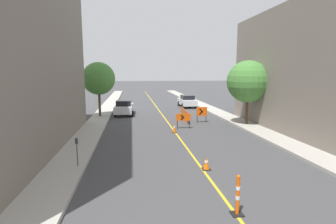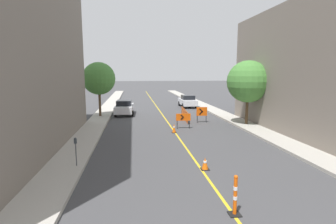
% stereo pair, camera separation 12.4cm
% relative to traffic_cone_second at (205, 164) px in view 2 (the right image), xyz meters
% --- Properties ---
extents(lane_stripe, '(0.12, 64.46, 0.01)m').
position_rel_traffic_cone_second_xyz_m(lane_stripe, '(-0.17, 20.96, -0.28)').
color(lane_stripe, gold).
rests_on(lane_stripe, ground_plane).
extents(sidewalk_left, '(1.85, 64.46, 0.17)m').
position_rel_traffic_cone_second_xyz_m(sidewalk_left, '(-6.52, 20.96, -0.20)').
color(sidewalk_left, '#ADA89E').
rests_on(sidewalk_left, ground_plane).
extents(sidewalk_right, '(1.85, 64.46, 0.17)m').
position_rel_traffic_cone_second_xyz_m(sidewalk_right, '(6.18, 20.96, -0.20)').
color(sidewalk_right, '#ADA89E').
rests_on(sidewalk_right, ground_plane).
extents(traffic_cone_second, '(0.39, 0.39, 0.58)m').
position_rel_traffic_cone_second_xyz_m(traffic_cone_second, '(0.00, 0.00, 0.00)').
color(traffic_cone_second, black).
rests_on(traffic_cone_second, ground_plane).
extents(traffic_cone_third, '(0.35, 0.35, 0.69)m').
position_rel_traffic_cone_second_xyz_m(traffic_cone_third, '(-0.25, 7.73, 0.05)').
color(traffic_cone_third, black).
rests_on(traffic_cone_third, ground_plane).
extents(delineator_post_front, '(0.38, 0.38, 1.32)m').
position_rel_traffic_cone_second_xyz_m(delineator_post_front, '(-0.14, -3.97, 0.30)').
color(delineator_post_front, black).
rests_on(delineator_post_front, ground_plane).
extents(arrow_barricade_primary, '(1.18, 0.11, 1.22)m').
position_rel_traffic_cone_second_xyz_m(arrow_barricade_primary, '(0.72, 9.09, 0.60)').
color(arrow_barricade_primary, '#EF560C').
rests_on(arrow_barricade_primary, ground_plane).
extents(arrow_barricade_secondary, '(0.97, 0.10, 1.41)m').
position_rel_traffic_cone_second_xyz_m(arrow_barricade_secondary, '(2.88, 11.46, 0.68)').
color(arrow_barricade_secondary, '#EF560C').
rests_on(arrow_barricade_secondary, ground_plane).
extents(safety_mesh_fence, '(0.39, 4.91, 1.00)m').
position_rel_traffic_cone_second_xyz_m(safety_mesh_fence, '(1.63, 13.18, 0.22)').
color(safety_mesh_fence, '#EF560C').
rests_on(safety_mesh_fence, ground_plane).
extents(parked_car_curb_near, '(2.02, 4.39, 1.59)m').
position_rel_traffic_cone_second_xyz_m(parked_car_curb_near, '(-4.23, 16.96, 0.51)').
color(parked_car_curb_near, silver).
rests_on(parked_car_curb_near, ground_plane).
extents(parked_car_curb_mid, '(1.93, 4.31, 1.59)m').
position_rel_traffic_cone_second_xyz_m(parked_car_curb_mid, '(3.86, 22.44, 0.51)').
color(parked_car_curb_mid, silver).
rests_on(parked_car_curb_mid, ground_plane).
extents(parking_meter_near_curb, '(0.12, 0.11, 1.35)m').
position_rel_traffic_cone_second_xyz_m(parking_meter_near_curb, '(-5.94, 0.81, 0.84)').
color(parking_meter_near_curb, '#4C4C51').
rests_on(parking_meter_near_curb, sidewalk_left).
extents(street_tree_left_near, '(3.24, 3.24, 5.37)m').
position_rel_traffic_cone_second_xyz_m(street_tree_left_near, '(-6.61, 15.52, 3.63)').
color(street_tree_left_near, '#4C3823').
rests_on(street_tree_left_near, sidewalk_left).
extents(street_tree_right_near, '(3.51, 3.51, 5.34)m').
position_rel_traffic_cone_second_xyz_m(street_tree_right_near, '(6.28, 9.54, 3.46)').
color(street_tree_right_near, '#4C3823').
rests_on(street_tree_right_near, sidewalk_right).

